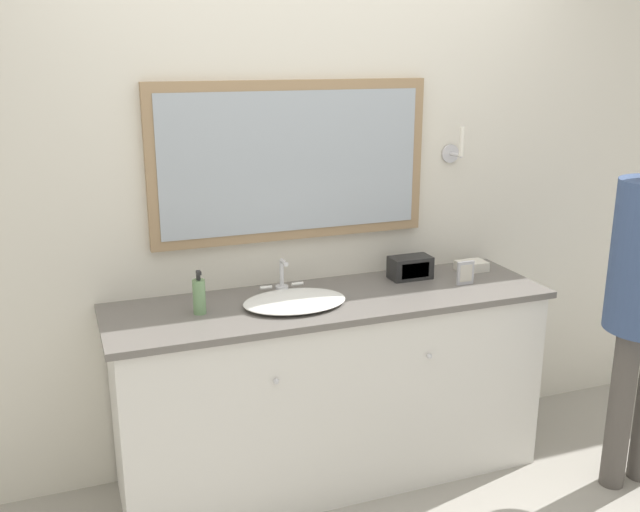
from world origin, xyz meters
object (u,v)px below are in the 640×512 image
object	(u,v)px
sink_basin	(294,300)
picture_frame	(465,273)
soap_bottle	(199,296)
appliance_box	(410,268)

from	to	relation	value
sink_basin	picture_frame	world-z (taller)	sink_basin
sink_basin	soap_bottle	world-z (taller)	soap_bottle
soap_bottle	appliance_box	bearing A→B (deg)	6.47
sink_basin	appliance_box	distance (m)	0.66
sink_basin	appliance_box	world-z (taller)	sink_basin
picture_frame	sink_basin	bearing A→B (deg)	178.56
appliance_box	sink_basin	bearing A→B (deg)	-166.64
sink_basin	picture_frame	bearing A→B (deg)	-1.44
soap_bottle	picture_frame	bearing A→B (deg)	-2.52
soap_bottle	picture_frame	world-z (taller)	soap_bottle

